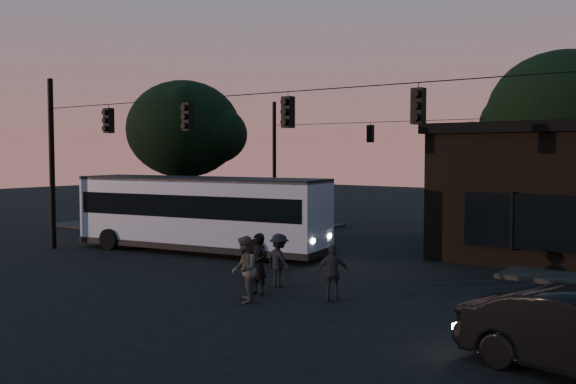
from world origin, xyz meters
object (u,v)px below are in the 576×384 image
Objects in this scene: pedestrian_c at (333,273)px; pedestrian_d at (279,260)px; pedestrian_b at (244,269)px; pedestrian_a at (258,264)px; bus at (200,210)px.

pedestrian_d is (-2.47, 0.70, 0.03)m from pedestrian_c.
pedestrian_d is at bearing -46.57° from pedestrian_c.
pedestrian_a is at bearing 159.64° from pedestrian_b.
pedestrian_c is (2.25, 0.62, -0.11)m from pedestrian_a.
pedestrian_a is 0.98× the size of pedestrian_b.
bus is at bearing -164.85° from pedestrian_b.
bus is at bearing 153.53° from pedestrian_a.
pedestrian_a is at bearing -15.51° from pedestrian_c.
bus is 7.10× the size of pedestrian_c.
pedestrian_a is 1.13× the size of pedestrian_c.
bus is 10.52m from pedestrian_c.
pedestrian_b reaches higher than pedestrian_c.
pedestrian_d reaches higher than pedestrian_c.
pedestrian_b is 2.54m from pedestrian_c.
pedestrian_d is at bearing -37.35° from bus.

